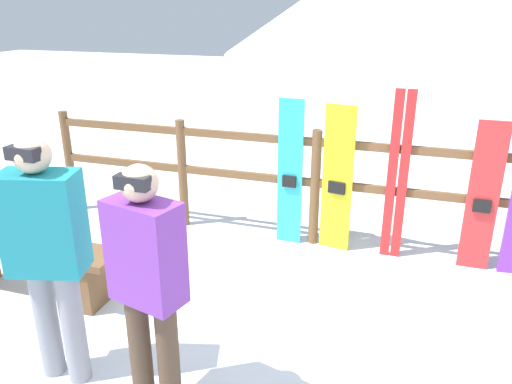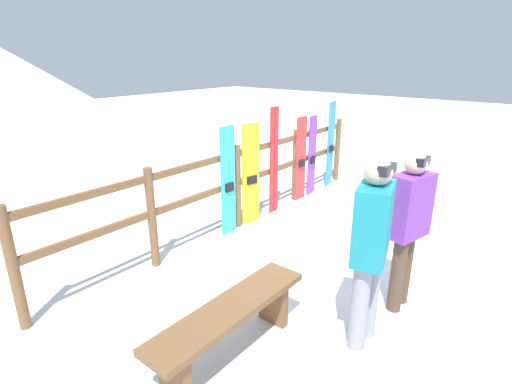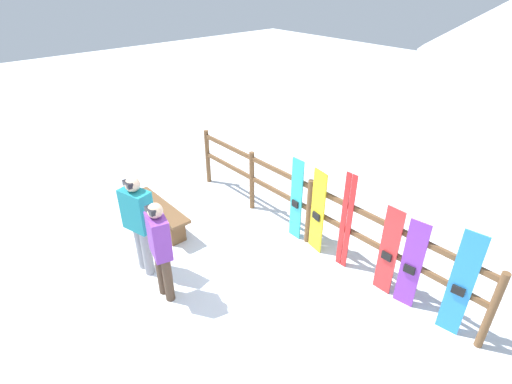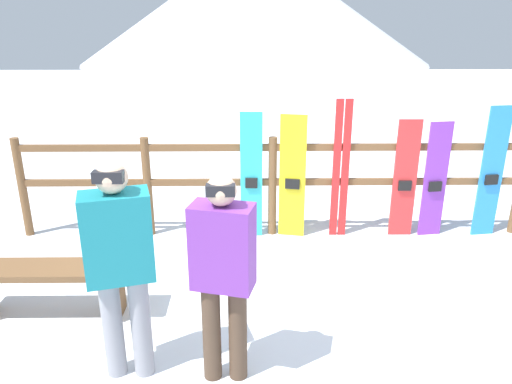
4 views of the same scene
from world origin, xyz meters
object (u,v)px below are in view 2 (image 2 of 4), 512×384
object	(u,v)px
snowboard_red	(301,159)
snowboard_blue	(331,145)
person_purple	(408,221)
snowboard_yellow	(251,175)
snowboard_cyan	(228,182)
person_teal	(371,242)
ski_pair_red	(274,161)
snowboard_purple	(312,156)
bench	(230,319)

from	to	relation	value
snowboard_red	snowboard_blue	world-z (taller)	snowboard_blue
person_purple	snowboard_yellow	world-z (taller)	person_purple
person_purple	snowboard_cyan	bearing A→B (deg)	85.33
person_purple	snowboard_red	bearing A→B (deg)	51.01
snowboard_red	person_teal	bearing A→B (deg)	-138.29
snowboard_cyan	snowboard_red	bearing A→B (deg)	-0.00
ski_pair_red	person_teal	bearing A→B (deg)	-128.90
ski_pair_red	snowboard_cyan	bearing A→B (deg)	-179.82
snowboard_yellow	ski_pair_red	bearing A→B (deg)	0.34
snowboard_purple	snowboard_blue	size ratio (longest dim) A/B	0.88
snowboard_cyan	snowboard_blue	xyz separation A→B (m)	(2.85, 0.00, 0.03)
ski_pair_red	snowboard_purple	size ratio (longest dim) A/B	1.19
person_teal	person_purple	distance (m)	0.73
person_purple	ski_pair_red	size ratio (longest dim) A/B	0.96
bench	snowboard_yellow	distance (m)	2.87
snowboard_red	snowboard_blue	distance (m)	1.03
ski_pair_red	snowboard_blue	bearing A→B (deg)	-0.11
snowboard_yellow	snowboard_purple	size ratio (longest dim) A/B	1.06
person_teal	snowboard_yellow	bearing A→B (deg)	60.03
snowboard_blue	person_purple	bearing A→B (deg)	-140.60
bench	snowboard_blue	bearing A→B (deg)	19.92
snowboard_cyan	ski_pair_red	size ratio (longest dim) A/B	0.91
person_teal	snowboard_red	bearing A→B (deg)	41.71
person_purple	snowboard_yellow	distance (m)	2.61
person_purple	snowboard_cyan	distance (m)	2.52
bench	person_teal	size ratio (longest dim) A/B	0.94
snowboard_yellow	snowboard_red	size ratio (longest dim) A/B	1.04
bench	snowboard_yellow	xyz separation A→B (m)	(2.30, 1.69, 0.37)
snowboard_blue	ski_pair_red	bearing A→B (deg)	179.89
snowboard_cyan	ski_pair_red	bearing A→B (deg)	0.18
snowboard_blue	snowboard_yellow	bearing A→B (deg)	-180.00
snowboard_cyan	snowboard_purple	world-z (taller)	snowboard_cyan
snowboard_red	bench	bearing A→B (deg)	-155.09
bench	person_purple	distance (m)	1.89
snowboard_yellow	snowboard_blue	xyz separation A→B (m)	(2.36, 0.00, 0.05)
person_teal	snowboard_cyan	world-z (taller)	person_teal
person_purple	person_teal	bearing A→B (deg)	175.92
snowboard_red	snowboard_purple	bearing A→B (deg)	-0.00
person_purple	snowboard_purple	size ratio (longest dim) A/B	1.13
snowboard_purple	snowboard_blue	xyz separation A→B (m)	(0.66, 0.00, 0.09)
snowboard_blue	snowboard_purple	bearing A→B (deg)	-179.99
person_teal	snowboard_yellow	size ratio (longest dim) A/B	1.12
bench	snowboard_red	distance (m)	4.02
bench	snowboard_blue	distance (m)	4.97
bench	person_purple	xyz separation A→B (m)	(1.61, -0.82, 0.55)
snowboard_cyan	snowboard_red	world-z (taller)	snowboard_cyan
snowboard_yellow	bench	bearing A→B (deg)	-143.67
snowboard_yellow	snowboard_purple	distance (m)	1.70
snowboard_blue	person_teal	bearing A→B (deg)	-146.98
person_purple	ski_pair_red	bearing A→B (deg)	63.37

